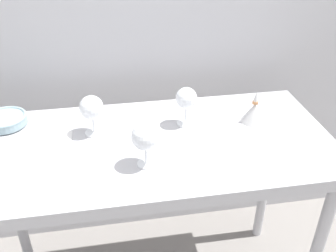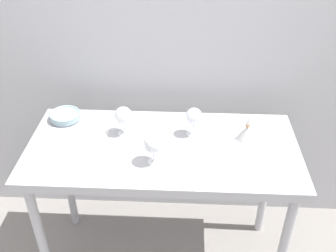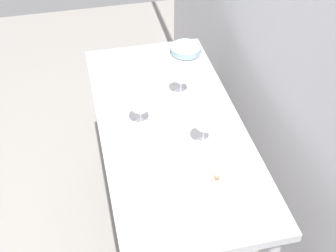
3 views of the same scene
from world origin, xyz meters
name	(u,v)px [view 3 (image 3 of 3)]	position (x,y,z in m)	size (l,w,h in m)	color
ground_plane	(171,239)	(0.00, 0.00, 0.00)	(6.00, 6.00, 0.00)	gray
back_wall	(286,35)	(0.00, 0.49, 1.30)	(3.80, 0.04, 2.60)	#BBBBC1
steel_counter	(170,141)	(0.00, -0.01, 0.79)	(1.40, 0.65, 0.90)	#B7B7BC
wine_glass_near_center	(140,104)	(-0.03, -0.14, 1.01)	(0.10, 0.10, 0.16)	white
wine_glass_far_left	(181,75)	(-0.21, 0.10, 1.01)	(0.09, 0.09, 0.16)	white
wine_glass_far_right	(204,124)	(0.16, 0.10, 1.01)	(0.09, 0.09, 0.16)	white
tasting_sheet_upper	(156,77)	(-0.38, 0.00, 0.90)	(0.16, 0.25, 0.00)	white
tasting_bowl	(186,49)	(-0.57, 0.21, 0.92)	(0.17, 0.17, 0.04)	#4C4C4C
decanter_funnel	(216,184)	(0.43, 0.07, 0.94)	(0.10, 0.10, 0.14)	silver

